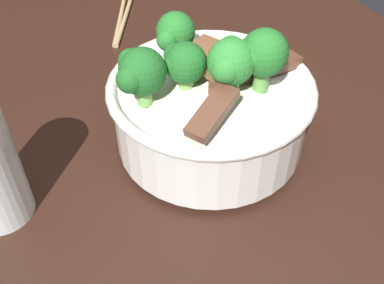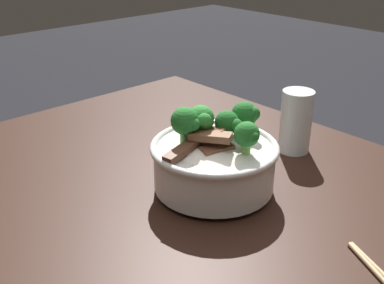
# 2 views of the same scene
# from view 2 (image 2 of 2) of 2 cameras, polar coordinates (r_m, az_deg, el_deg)

# --- Properties ---
(dining_table) EXTENTS (1.11, 0.79, 0.76)m
(dining_table) POSITION_cam_2_polar(r_m,az_deg,el_deg) (0.88, 2.25, -11.75)
(dining_table) COLOR black
(dining_table) RESTS_ON ground
(rice_bowl) EXTENTS (0.22, 0.22, 0.15)m
(rice_bowl) POSITION_cam_2_polar(r_m,az_deg,el_deg) (0.79, 2.58, -1.75)
(rice_bowl) COLOR white
(rice_bowl) RESTS_ON dining_table
(drinking_glass) EXTENTS (0.06, 0.06, 0.13)m
(drinking_glass) POSITION_cam_2_polar(r_m,az_deg,el_deg) (0.96, 12.58, 1.95)
(drinking_glass) COLOR white
(drinking_glass) RESTS_ON dining_table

